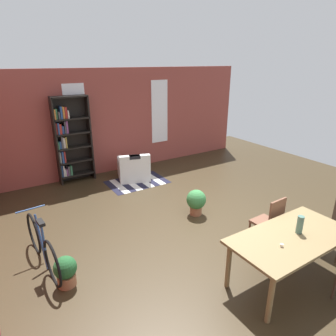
# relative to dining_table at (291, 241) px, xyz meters

# --- Properties ---
(ground_plane) EXTENTS (10.98, 10.98, 0.00)m
(ground_plane) POSITION_rel_dining_table_xyz_m (-0.04, 1.41, -0.67)
(ground_plane) COLOR #372B19
(back_wall_brick) EXTENTS (8.17, 0.12, 2.86)m
(back_wall_brick) POSITION_rel_dining_table_xyz_m (-0.04, 5.69, 0.76)
(back_wall_brick) COLOR #94423A
(back_wall_brick) RESTS_ON ground
(window_pane_0) EXTENTS (0.55, 0.02, 1.86)m
(window_pane_0) POSITION_rel_dining_table_xyz_m (-1.30, 5.62, 0.91)
(window_pane_0) COLOR white
(window_pane_1) EXTENTS (0.55, 0.02, 1.86)m
(window_pane_1) POSITION_rel_dining_table_xyz_m (1.21, 5.62, 0.91)
(window_pane_1) COLOR white
(dining_table) EXTENTS (1.83, 0.92, 0.75)m
(dining_table) POSITION_rel_dining_table_xyz_m (0.00, 0.00, 0.00)
(dining_table) COLOR olive
(dining_table) RESTS_ON ground
(vase_on_table) EXTENTS (0.09, 0.09, 0.26)m
(vase_on_table) POSITION_rel_dining_table_xyz_m (0.15, -0.00, 0.22)
(vase_on_table) COLOR #4C7266
(vase_on_table) RESTS_ON dining_table
(tealight_candle_0) EXTENTS (0.04, 0.04, 0.04)m
(tealight_candle_0) POSITION_rel_dining_table_xyz_m (-0.33, -0.08, 0.10)
(tealight_candle_0) COLOR silver
(tealight_candle_0) RESTS_ON dining_table
(dining_chair_far_right) EXTENTS (0.41, 0.41, 0.95)m
(dining_chair_far_right) POSITION_rel_dining_table_xyz_m (0.41, 0.69, -0.15)
(dining_chair_far_right) COLOR brown
(dining_chair_far_right) RESTS_ON ground
(bookshelf_tall) EXTENTS (0.91, 0.28, 2.23)m
(bookshelf_tall) POSITION_rel_dining_table_xyz_m (-1.55, 5.45, 0.48)
(bookshelf_tall) COLOR black
(bookshelf_tall) RESTS_ON ground
(armchair_white) EXTENTS (1.01, 1.01, 0.75)m
(armchair_white) POSITION_rel_dining_table_xyz_m (-0.14, 4.74, -0.39)
(armchair_white) COLOR silver
(armchair_white) RESTS_ON ground
(bicycle_second) EXTENTS (0.44, 1.67, 0.90)m
(bicycle_second) POSITION_rel_dining_table_xyz_m (-2.93, 2.23, -0.32)
(bicycle_second) COLOR black
(bicycle_second) RESTS_ON ground
(potted_plant_by_shelf) EXTENTS (0.33, 0.33, 0.47)m
(potted_plant_by_shelf) POSITION_rel_dining_table_xyz_m (-2.74, 1.61, -0.42)
(potted_plant_by_shelf) COLOR #9E6042
(potted_plant_by_shelf) RESTS_ON ground
(potted_plant_corner) EXTENTS (0.41, 0.41, 0.54)m
(potted_plant_corner) POSITION_rel_dining_table_xyz_m (0.08, 2.27, -0.36)
(potted_plant_corner) COLOR #9E6042
(potted_plant_corner) RESTS_ON ground
(striped_rug) EXTENTS (1.53, 1.01, 0.01)m
(striped_rug) POSITION_rel_dining_table_xyz_m (-0.18, 4.47, -0.66)
(striped_rug) COLOR #1E1E33
(striped_rug) RESTS_ON ground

